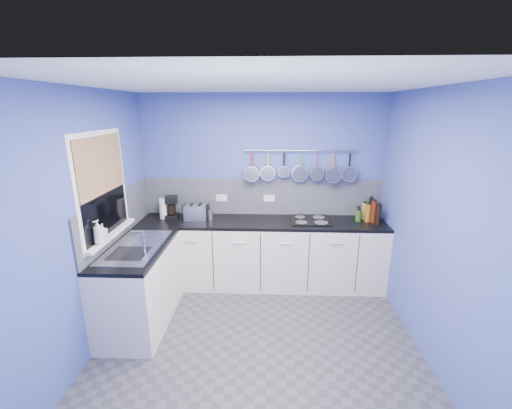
# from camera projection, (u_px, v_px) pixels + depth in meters

# --- Properties ---
(floor) EXTENTS (3.20, 3.00, 0.02)m
(floor) POSITION_uv_depth(u_px,v_px,m) (258.00, 342.00, 3.42)
(floor) COLOR #47474C
(floor) RESTS_ON ground
(ceiling) EXTENTS (3.20, 3.00, 0.02)m
(ceiling) POSITION_uv_depth(u_px,v_px,m) (258.00, 82.00, 2.72)
(ceiling) COLOR white
(ceiling) RESTS_ON ground
(wall_back) EXTENTS (3.20, 0.02, 2.50)m
(wall_back) POSITION_uv_depth(u_px,v_px,m) (262.00, 189.00, 4.52)
(wall_back) COLOR #4050A4
(wall_back) RESTS_ON ground
(wall_front) EXTENTS (3.20, 0.02, 2.50)m
(wall_front) POSITION_uv_depth(u_px,v_px,m) (247.00, 333.00, 1.62)
(wall_front) COLOR #4050A4
(wall_front) RESTS_ON ground
(wall_left) EXTENTS (0.02, 3.00, 2.50)m
(wall_left) POSITION_uv_depth(u_px,v_px,m) (88.00, 225.00, 3.14)
(wall_left) COLOR #4050A4
(wall_left) RESTS_ON ground
(wall_right) EXTENTS (0.02, 3.00, 2.50)m
(wall_right) POSITION_uv_depth(u_px,v_px,m) (435.00, 230.00, 3.01)
(wall_right) COLOR #4050A4
(wall_right) RESTS_ON ground
(backsplash_back) EXTENTS (3.20, 0.02, 0.50)m
(backsplash_back) POSITION_uv_depth(u_px,v_px,m) (262.00, 197.00, 4.53)
(backsplash_back) COLOR gray
(backsplash_back) RESTS_ON wall_back
(backsplash_left) EXTENTS (0.02, 1.80, 0.50)m
(backsplash_left) POSITION_uv_depth(u_px,v_px,m) (119.00, 215.00, 3.74)
(backsplash_left) COLOR gray
(backsplash_left) RESTS_ON wall_left
(cabinet_run_back) EXTENTS (3.20, 0.60, 0.86)m
(cabinet_run_back) POSITION_uv_depth(u_px,v_px,m) (261.00, 254.00, 4.45)
(cabinet_run_back) COLOR silver
(cabinet_run_back) RESTS_ON ground
(worktop_back) EXTENTS (3.20, 0.60, 0.04)m
(worktop_back) POSITION_uv_depth(u_px,v_px,m) (261.00, 222.00, 4.33)
(worktop_back) COLOR black
(worktop_back) RESTS_ON cabinet_run_back
(cabinet_run_left) EXTENTS (0.60, 1.20, 0.86)m
(cabinet_run_left) POSITION_uv_depth(u_px,v_px,m) (140.00, 286.00, 3.64)
(cabinet_run_left) COLOR silver
(cabinet_run_left) RESTS_ON ground
(worktop_left) EXTENTS (0.60, 1.20, 0.04)m
(worktop_left) POSITION_uv_depth(u_px,v_px,m) (136.00, 249.00, 3.52)
(worktop_left) COLOR black
(worktop_left) RESTS_ON cabinet_run_left
(window_frame) EXTENTS (0.01, 1.00, 1.10)m
(window_frame) POSITION_uv_depth(u_px,v_px,m) (103.00, 187.00, 3.34)
(window_frame) COLOR white
(window_frame) RESTS_ON wall_left
(window_glass) EXTENTS (0.01, 0.90, 1.00)m
(window_glass) POSITION_uv_depth(u_px,v_px,m) (103.00, 187.00, 3.34)
(window_glass) COLOR black
(window_glass) RESTS_ON wall_left
(bamboo_blind) EXTENTS (0.01, 0.90, 0.55)m
(bamboo_blind) POSITION_uv_depth(u_px,v_px,m) (101.00, 164.00, 3.28)
(bamboo_blind) COLOR tan
(bamboo_blind) RESTS_ON wall_left
(window_sill) EXTENTS (0.10, 0.98, 0.03)m
(window_sill) POSITION_uv_depth(u_px,v_px,m) (111.00, 234.00, 3.48)
(window_sill) COLOR white
(window_sill) RESTS_ON wall_left
(sink_unit) EXTENTS (0.50, 0.95, 0.01)m
(sink_unit) POSITION_uv_depth(u_px,v_px,m) (136.00, 246.00, 3.51)
(sink_unit) COLOR silver
(sink_unit) RESTS_ON worktop_left
(mixer_tap) EXTENTS (0.12, 0.08, 0.26)m
(mixer_tap) POSITION_uv_depth(u_px,v_px,m) (144.00, 242.00, 3.29)
(mixer_tap) COLOR silver
(mixer_tap) RESTS_ON worktop_left
(socket_left) EXTENTS (0.15, 0.01, 0.09)m
(socket_left) POSITION_uv_depth(u_px,v_px,m) (222.00, 198.00, 4.54)
(socket_left) COLOR white
(socket_left) RESTS_ON backsplash_back
(socket_right) EXTENTS (0.15, 0.01, 0.09)m
(socket_right) POSITION_uv_depth(u_px,v_px,m) (269.00, 198.00, 4.52)
(socket_right) COLOR white
(socket_right) RESTS_ON backsplash_back
(pot_rail) EXTENTS (1.45, 0.02, 0.02)m
(pot_rail) POSITION_uv_depth(u_px,v_px,m) (301.00, 151.00, 4.30)
(pot_rail) COLOR silver
(pot_rail) RESTS_ON wall_back
(soap_bottle_a) EXTENTS (0.12, 0.12, 0.24)m
(soap_bottle_a) POSITION_uv_depth(u_px,v_px,m) (98.00, 232.00, 3.17)
(soap_bottle_a) COLOR white
(soap_bottle_a) RESTS_ON window_sill
(soap_bottle_b) EXTENTS (0.10, 0.10, 0.17)m
(soap_bottle_b) POSITION_uv_depth(u_px,v_px,m) (103.00, 232.00, 3.26)
(soap_bottle_b) COLOR white
(soap_bottle_b) RESTS_ON window_sill
(paper_towel) EXTENTS (0.14, 0.14, 0.26)m
(paper_towel) POSITION_uv_depth(u_px,v_px,m) (164.00, 209.00, 4.39)
(paper_towel) COLOR white
(paper_towel) RESTS_ON worktop_back
(coffee_maker) EXTENTS (0.19, 0.21, 0.29)m
(coffee_maker) POSITION_uv_depth(u_px,v_px,m) (171.00, 207.00, 4.40)
(coffee_maker) COLOR black
(coffee_maker) RESTS_ON worktop_back
(toaster) EXTENTS (0.32, 0.20, 0.20)m
(toaster) POSITION_uv_depth(u_px,v_px,m) (196.00, 212.00, 4.36)
(toaster) COLOR silver
(toaster) RESTS_ON worktop_back
(canister) EXTENTS (0.10, 0.10, 0.12)m
(canister) POSITION_uv_depth(u_px,v_px,m) (210.00, 215.00, 4.35)
(canister) COLOR silver
(canister) RESTS_ON worktop_back
(hob) EXTENTS (0.51, 0.45, 0.01)m
(hob) POSITION_uv_depth(u_px,v_px,m) (310.00, 220.00, 4.33)
(hob) COLOR black
(hob) RESTS_ON worktop_back
(pan_0) EXTENTS (0.21, 0.12, 0.40)m
(pan_0) POSITION_uv_depth(u_px,v_px,m) (252.00, 166.00, 4.37)
(pan_0) COLOR silver
(pan_0) RESTS_ON pot_rail
(pan_1) EXTENTS (0.20, 0.07, 0.39)m
(pan_1) POSITION_uv_depth(u_px,v_px,m) (268.00, 166.00, 4.36)
(pan_1) COLOR silver
(pan_1) RESTS_ON pot_rail
(pan_2) EXTENTS (0.16, 0.08, 0.35)m
(pan_2) POSITION_uv_depth(u_px,v_px,m) (284.00, 164.00, 4.34)
(pan_2) COLOR silver
(pan_2) RESTS_ON pot_rail
(pan_3) EXTENTS (0.22, 0.07, 0.41)m
(pan_3) POSITION_uv_depth(u_px,v_px,m) (300.00, 166.00, 4.34)
(pan_3) COLOR silver
(pan_3) RESTS_ON pot_rail
(pan_4) EXTENTS (0.19, 0.11, 0.38)m
(pan_4) POSITION_uv_depth(u_px,v_px,m) (316.00, 165.00, 4.33)
(pan_4) COLOR silver
(pan_4) RESTS_ON pot_rail
(pan_5) EXTENTS (0.21, 0.12, 0.40)m
(pan_5) POSITION_uv_depth(u_px,v_px,m) (333.00, 166.00, 4.33)
(pan_5) COLOR silver
(pan_5) RESTS_ON pot_rail
(pan_6) EXTENTS (0.21, 0.07, 0.40)m
(pan_6) POSITION_uv_depth(u_px,v_px,m) (349.00, 166.00, 4.32)
(pan_6) COLOR silver
(pan_6) RESTS_ON pot_rail
(condiment_0) EXTENTS (0.06, 0.06, 0.29)m
(condiment_0) POSITION_uv_depth(u_px,v_px,m) (371.00, 208.00, 4.36)
(condiment_0) COLOR black
(condiment_0) RESTS_ON worktop_back
(condiment_1) EXTENTS (0.06, 0.06, 0.22)m
(condiment_1) POSITION_uv_depth(u_px,v_px,m) (364.00, 211.00, 4.35)
(condiment_1) COLOR olive
(condiment_1) RESTS_ON worktop_back
(condiment_2) EXTENTS (0.06, 0.06, 0.15)m
(condiment_2) POSITION_uv_depth(u_px,v_px,m) (358.00, 213.00, 4.37)
(condiment_2) COLOR brown
(condiment_2) RESTS_ON worktop_back
(condiment_3) EXTENTS (0.07, 0.07, 0.28)m
(condiment_3) POSITION_uv_depth(u_px,v_px,m) (374.00, 212.00, 4.23)
(condiment_3) COLOR #4C190C
(condiment_3) RESTS_ON worktop_back
(condiment_4) EXTENTS (0.07, 0.07, 0.23)m
(condiment_4) POSITION_uv_depth(u_px,v_px,m) (368.00, 213.00, 4.26)
(condiment_4) COLOR #8C5914
(condiment_4) RESTS_ON worktop_back
(condiment_5) EXTENTS (0.07, 0.07, 0.15)m
(condiment_5) POSITION_uv_depth(u_px,v_px,m) (359.00, 216.00, 4.29)
(condiment_5) COLOR #265919
(condiment_5) RESTS_ON worktop_back
(condiment_6) EXTENTS (0.07, 0.07, 0.25)m
(condiment_6) POSITION_uv_depth(u_px,v_px,m) (378.00, 215.00, 4.16)
(condiment_6) COLOR black
(condiment_6) RESTS_ON worktop_back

